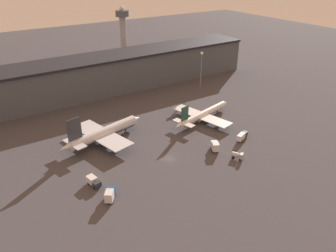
{
  "coord_description": "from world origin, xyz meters",
  "views": [
    {
      "loc": [
        -59.24,
        -89.59,
        69.51
      ],
      "look_at": [
        8.43,
        13.79,
        6.0
      ],
      "focal_mm": 35.0,
      "sensor_mm": 36.0,
      "label": 1
    }
  ],
  "objects_px": {
    "airplane_1": "(203,115)",
    "service_vehicle_4": "(215,146)",
    "airplane_0": "(103,133)",
    "service_vehicle_2": "(242,136)",
    "control_tower": "(123,32)",
    "service_vehicle_1": "(110,195)",
    "service_vehicle_3": "(93,181)",
    "service_vehicle_0": "(238,155)"
  },
  "relations": [
    {
      "from": "service_vehicle_2",
      "to": "airplane_0",
      "type": "bearing_deg",
      "value": 126.57
    },
    {
      "from": "service_vehicle_0",
      "to": "airplane_1",
      "type": "bearing_deg",
      "value": 136.77
    },
    {
      "from": "airplane_0",
      "to": "control_tower",
      "type": "relative_size",
      "value": 0.99
    },
    {
      "from": "airplane_1",
      "to": "service_vehicle_4",
      "type": "xyz_separation_m",
      "value": [
        -13.45,
        -24.76,
        -0.8
      ]
    },
    {
      "from": "airplane_0",
      "to": "control_tower",
      "type": "distance_m",
      "value": 111.94
    },
    {
      "from": "service_vehicle_3",
      "to": "service_vehicle_4",
      "type": "distance_m",
      "value": 50.0
    },
    {
      "from": "service_vehicle_0",
      "to": "service_vehicle_2",
      "type": "xyz_separation_m",
      "value": [
        12.18,
        10.01,
        0.24
      ]
    },
    {
      "from": "service_vehicle_3",
      "to": "control_tower",
      "type": "relative_size",
      "value": 0.15
    },
    {
      "from": "airplane_1",
      "to": "service_vehicle_3",
      "type": "distance_m",
      "value": 66.1
    },
    {
      "from": "service_vehicle_1",
      "to": "control_tower",
      "type": "relative_size",
      "value": 0.15
    },
    {
      "from": "service_vehicle_2",
      "to": "service_vehicle_4",
      "type": "height_order",
      "value": "service_vehicle_4"
    },
    {
      "from": "control_tower",
      "to": "airplane_0",
      "type": "bearing_deg",
      "value": -121.22
    },
    {
      "from": "airplane_1",
      "to": "control_tower",
      "type": "height_order",
      "value": "control_tower"
    },
    {
      "from": "service_vehicle_1",
      "to": "service_vehicle_4",
      "type": "distance_m",
      "value": 48.4
    },
    {
      "from": "service_vehicle_2",
      "to": "control_tower",
      "type": "distance_m",
      "value": 127.5
    },
    {
      "from": "service_vehicle_0",
      "to": "service_vehicle_1",
      "type": "height_order",
      "value": "service_vehicle_1"
    },
    {
      "from": "service_vehicle_2",
      "to": "service_vehicle_4",
      "type": "bearing_deg",
      "value": 160.03
    },
    {
      "from": "service_vehicle_0",
      "to": "service_vehicle_1",
      "type": "distance_m",
      "value": 51.61
    },
    {
      "from": "service_vehicle_0",
      "to": "control_tower",
      "type": "height_order",
      "value": "control_tower"
    },
    {
      "from": "airplane_0",
      "to": "service_vehicle_4",
      "type": "bearing_deg",
      "value": -55.82
    },
    {
      "from": "airplane_0",
      "to": "airplane_1",
      "type": "relative_size",
      "value": 1.04
    },
    {
      "from": "service_vehicle_0",
      "to": "service_vehicle_3",
      "type": "distance_m",
      "value": 55.03
    },
    {
      "from": "airplane_1",
      "to": "service_vehicle_4",
      "type": "relative_size",
      "value": 6.46
    },
    {
      "from": "service_vehicle_1",
      "to": "service_vehicle_2",
      "type": "xyz_separation_m",
      "value": [
        63.58,
        5.35,
        -0.31
      ]
    },
    {
      "from": "service_vehicle_1",
      "to": "service_vehicle_4",
      "type": "relative_size",
      "value": 1.0
    },
    {
      "from": "airplane_1",
      "to": "service_vehicle_1",
      "type": "xyz_separation_m",
      "value": [
        -61.6,
        -29.71,
        -0.79
      ]
    },
    {
      "from": "service_vehicle_1",
      "to": "service_vehicle_2",
      "type": "bearing_deg",
      "value": -48.99
    },
    {
      "from": "service_vehicle_2",
      "to": "service_vehicle_3",
      "type": "bearing_deg",
      "value": 154.21
    },
    {
      "from": "service_vehicle_1",
      "to": "airplane_0",
      "type": "bearing_deg",
      "value": 15.72
    },
    {
      "from": "airplane_0",
      "to": "control_tower",
      "type": "bearing_deg",
      "value": 45.42
    },
    {
      "from": "service_vehicle_2",
      "to": "service_vehicle_0",
      "type": "bearing_deg",
      "value": -162.05
    },
    {
      "from": "service_vehicle_0",
      "to": "service_vehicle_1",
      "type": "relative_size",
      "value": 0.79
    },
    {
      "from": "control_tower",
      "to": "service_vehicle_4",
      "type": "bearing_deg",
      "value": -100.18
    },
    {
      "from": "service_vehicle_4",
      "to": "control_tower",
      "type": "xyz_separation_m",
      "value": [
        22.58,
        125.76,
        21.84
      ]
    },
    {
      "from": "airplane_1",
      "to": "service_vehicle_0",
      "type": "bearing_deg",
      "value": -119.89
    },
    {
      "from": "airplane_0",
      "to": "service_vehicle_4",
      "type": "height_order",
      "value": "airplane_0"
    },
    {
      "from": "airplane_1",
      "to": "airplane_0",
      "type": "bearing_deg",
      "value": 158.56
    },
    {
      "from": "airplane_1",
      "to": "service_vehicle_0",
      "type": "xyz_separation_m",
      "value": [
        -10.2,
        -34.37,
        -1.34
      ]
    },
    {
      "from": "airplane_0",
      "to": "service_vehicle_0",
      "type": "distance_m",
      "value": 55.92
    },
    {
      "from": "service_vehicle_0",
      "to": "service_vehicle_3",
      "type": "bearing_deg",
      "value": -132.46
    },
    {
      "from": "airplane_0",
      "to": "airplane_1",
      "type": "distance_m",
      "value": 48.45
    },
    {
      "from": "airplane_1",
      "to": "service_vehicle_0",
      "type": "distance_m",
      "value": 35.88
    }
  ]
}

